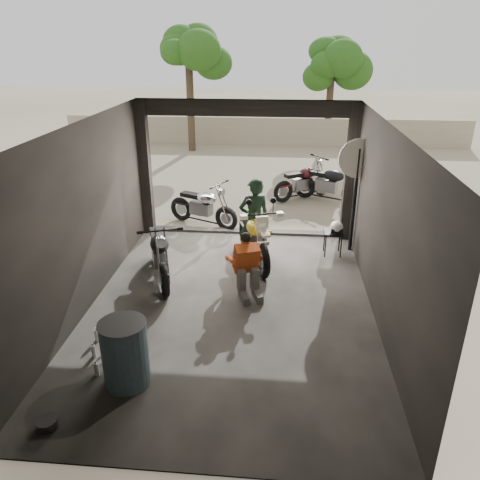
% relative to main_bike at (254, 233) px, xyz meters
% --- Properties ---
extents(ground, '(80.00, 80.00, 0.00)m').
position_rel_main_bike_xyz_m(ground, '(-0.28, -1.93, -0.66)').
color(ground, '#7A6D56').
rests_on(ground, ground).
extents(garage, '(7.00, 7.13, 3.20)m').
position_rel_main_bike_xyz_m(garage, '(-0.28, -1.38, 0.62)').
color(garage, '#2D2B28').
rests_on(garage, ground).
extents(boundary_wall, '(18.00, 0.30, 1.20)m').
position_rel_main_bike_xyz_m(boundary_wall, '(-0.28, 12.07, -0.06)').
color(boundary_wall, gray).
rests_on(boundary_wall, ground).
extents(tree_left, '(2.20, 2.20, 5.60)m').
position_rel_main_bike_xyz_m(tree_left, '(-3.28, 10.57, 3.32)').
color(tree_left, '#382B1E').
rests_on(tree_left, ground).
extents(tree_right, '(2.20, 2.20, 5.00)m').
position_rel_main_bike_xyz_m(tree_right, '(2.52, 12.07, 2.90)').
color(tree_right, '#382B1E').
rests_on(tree_right, ground).
extents(main_bike, '(1.39, 2.14, 1.33)m').
position_rel_main_bike_xyz_m(main_bike, '(0.00, 0.00, 0.00)').
color(main_bike, white).
rests_on(main_bike, ground).
extents(left_bike, '(1.37, 2.02, 1.26)m').
position_rel_main_bike_xyz_m(left_bike, '(-1.80, -0.92, -0.03)').
color(left_bike, black).
rests_on(left_bike, ground).
extents(outside_bike_a, '(1.91, 1.42, 1.20)m').
position_rel_main_bike_xyz_m(outside_bike_a, '(-1.41, 2.00, -0.06)').
color(outside_bike_a, black).
rests_on(outside_bike_a, ground).
extents(outside_bike_b, '(1.92, 1.64, 1.23)m').
position_rel_main_bike_xyz_m(outside_bike_b, '(1.21, 4.42, -0.05)').
color(outside_bike_b, '#431016').
rests_on(outside_bike_b, ground).
extents(outside_bike_c, '(2.05, 1.57, 1.29)m').
position_rel_main_bike_xyz_m(outside_bike_c, '(1.92, 4.16, -0.02)').
color(outside_bike_c, black).
rests_on(outside_bike_c, ground).
extents(rider, '(0.76, 0.62, 1.81)m').
position_rel_main_bike_xyz_m(rider, '(0.00, 0.16, 0.24)').
color(rider, black).
rests_on(rider, ground).
extents(mechanic, '(0.83, 0.96, 1.16)m').
position_rel_main_bike_xyz_m(mechanic, '(-0.01, -1.47, -0.08)').
color(mechanic, '#D7541C').
rests_on(mechanic, ground).
extents(stool, '(0.40, 0.40, 0.55)m').
position_rel_main_bike_xyz_m(stool, '(1.72, 0.49, -0.18)').
color(stool, black).
rests_on(stool, ground).
extents(helmet, '(0.32, 0.33, 0.26)m').
position_rel_main_bike_xyz_m(helmet, '(1.77, 0.44, 0.02)').
color(helmet, white).
rests_on(helmet, stool).
extents(oil_drum, '(0.83, 0.83, 0.98)m').
position_rel_main_bike_xyz_m(oil_drum, '(-1.49, -4.04, -0.17)').
color(oil_drum, '#466B76').
rests_on(oil_drum, ground).
extents(sign_post, '(0.85, 0.08, 2.54)m').
position_rel_main_bike_xyz_m(sign_post, '(2.14, 0.75, 1.06)').
color(sign_post, black).
rests_on(sign_post, ground).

